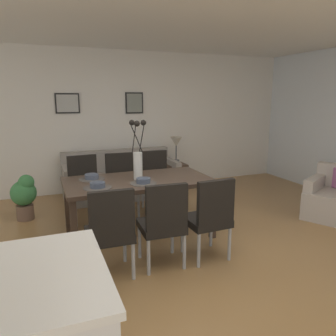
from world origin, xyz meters
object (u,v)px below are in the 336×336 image
at_px(dining_chair_mid_left, 210,215).
at_px(framed_picture_left, 67,103).
at_px(bowl_near_left, 98,184).
at_px(side_table, 176,177).
at_px(dining_chair_near_right, 85,184).
at_px(dining_chair_near_left, 110,228).
at_px(dining_chair_mid_right, 156,177).
at_px(centerpiece_vase, 138,157).
at_px(bowl_far_left, 143,180).
at_px(dining_chair_far_right, 121,181).
at_px(sofa, 121,181).
at_px(dining_table, 138,185).
at_px(bowl_near_right, 92,176).
at_px(framed_picture_center, 134,103).
at_px(potted_plant, 24,195).
at_px(table_lamp, 176,144).
at_px(dining_chair_far_left, 163,221).

height_order(dining_chair_mid_left, framed_picture_left, framed_picture_left).
bearing_deg(bowl_near_left, side_table, 47.46).
bearing_deg(dining_chair_near_right, dining_chair_near_left, -89.54).
bearing_deg(dining_chair_near_right, dining_chair_mid_right, 1.00).
bearing_deg(dining_chair_near_right, bowl_near_left, -89.17).
bearing_deg(dining_chair_near_right, side_table, 25.34).
xyz_separation_m(dining_chair_mid_left, side_table, (0.72, 2.63, -0.25)).
bearing_deg(centerpiece_vase, bowl_near_left, -158.21).
xyz_separation_m(dining_chair_mid_right, bowl_far_left, (-0.55, -1.11, 0.27)).
bearing_deg(centerpiece_vase, bowl_far_left, -90.24).
bearing_deg(dining_chair_near_left, dining_chair_far_right, 73.26).
bearing_deg(dining_chair_near_right, sofa, 51.05).
bearing_deg(bowl_far_left, dining_table, 90.00).
bearing_deg(framed_picture_left, dining_chair_far_right, -67.11).
height_order(dining_table, side_table, dining_table).
distance_m(bowl_near_left, bowl_near_right, 0.43).
bearing_deg(dining_chair_mid_right, dining_chair_far_right, -177.53).
distance_m(dining_chair_near_right, dining_chair_far_right, 0.54).
xyz_separation_m(dining_chair_mid_right, centerpiece_vase, (-0.55, -0.89, 0.51)).
height_order(framed_picture_center, potted_plant, framed_picture_center).
distance_m(table_lamp, framed_picture_left, 2.07).
xyz_separation_m(dining_chair_near_left, dining_chair_mid_left, (1.07, -0.02, 0.00)).
relative_size(framed_picture_center, potted_plant, 0.59).
bearing_deg(sofa, bowl_near_left, -109.94).
bearing_deg(side_table, framed_picture_left, 163.35).
relative_size(bowl_near_left, potted_plant, 0.25).
xyz_separation_m(dining_table, dining_chair_near_left, (-0.54, -0.89, -0.15)).
bearing_deg(side_table, dining_chair_mid_right, -129.73).
height_order(dining_chair_far_right, bowl_far_left, dining_chair_far_right).
bearing_deg(dining_chair_mid_left, dining_chair_far_right, 106.89).
relative_size(dining_chair_near_left, dining_chair_far_left, 1.00).
distance_m(dining_table, framed_picture_left, 2.55).
xyz_separation_m(framed_picture_center, potted_plant, (-1.99, -1.15, -1.27)).
xyz_separation_m(dining_table, dining_chair_near_right, (-0.56, 0.87, -0.15)).
distance_m(dining_chair_mid_left, bowl_far_left, 0.91).
bearing_deg(framed_picture_left, bowl_near_right, -88.09).
xyz_separation_m(centerpiece_vase, framed_picture_center, (0.61, 2.28, 0.62)).
bearing_deg(dining_chair_near_right, centerpiece_vase, -57.48).
bearing_deg(potted_plant, dining_chair_near_right, -17.18).
xyz_separation_m(sofa, table_lamp, (1.05, -0.07, 0.61)).
bearing_deg(bowl_far_left, bowl_near_right, 141.49).
bearing_deg(bowl_near_right, side_table, 40.31).
bearing_deg(table_lamp, bowl_near_left, -132.54).
bearing_deg(dining_chair_near_left, dining_chair_mid_right, 58.47).
relative_size(dining_chair_near_right, potted_plant, 1.37).
bearing_deg(dining_chair_far_right, dining_chair_mid_right, 2.47).
xyz_separation_m(dining_chair_far_left, framed_picture_center, (0.61, 3.16, 1.13)).
height_order(dining_chair_far_left, framed_picture_center, framed_picture_center).
height_order(bowl_far_left, table_lamp, table_lamp).
distance_m(table_lamp, framed_picture_center, 1.13).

